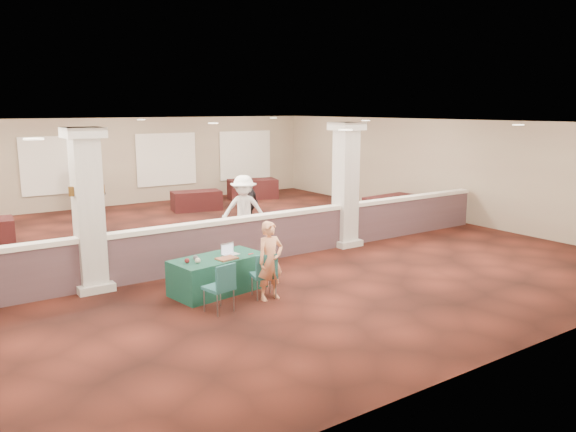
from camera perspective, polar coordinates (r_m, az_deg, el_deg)
ground at (r=14.47m, az=-7.30°, el=-3.39°), size 16.00×16.00×0.00m
wall_back at (r=21.55m, az=-17.22°, el=5.25°), size 16.00×0.04×3.20m
wall_front at (r=8.02m, az=19.62°, el=-3.87°), size 16.00×0.04×3.20m
wall_right at (r=19.13m, az=14.48°, el=4.73°), size 0.04×16.00×3.20m
ceiling at (r=14.02m, az=-7.62°, el=9.38°), size 16.00×16.00×0.02m
partition_wall at (r=13.05m, az=-4.34°, el=-2.34°), size 15.60×0.28×1.10m
column_left at (r=11.53m, az=-19.64°, el=0.70°), size 0.72×0.72×3.20m
column_right at (r=14.56m, az=5.88°, el=3.30°), size 0.72×0.72×3.20m
sconce_left at (r=11.40m, az=-21.11°, el=2.34°), size 0.12×0.12×0.18m
sconce_right at (r=11.54m, az=-18.41°, el=2.61°), size 0.12×0.12×0.18m
near_table at (r=11.14m, az=-7.13°, el=-5.90°), size 1.93×1.17×0.70m
conf_chair_main at (r=10.62m, az=-2.36°, el=-5.69°), size 0.54×0.54×0.88m
conf_chair_side at (r=9.96m, az=-6.76°, el=-6.86°), size 0.53×0.53×0.90m
woman at (r=10.52m, az=-1.81°, el=-4.56°), size 0.55×0.37×1.50m
far_table_front_center at (r=15.62m, az=-1.30°, el=-0.98°), size 1.79×1.21×0.66m
far_table_front_right at (r=18.41m, az=10.51°, el=0.82°), size 1.95×1.10×0.76m
far_table_back_center at (r=19.99m, az=-9.28°, el=1.55°), size 1.81×1.14×0.68m
far_table_back_right at (r=22.34m, az=-3.61°, el=2.76°), size 2.08×1.45×0.77m
attendee_b at (r=14.75m, az=-4.52°, el=0.59°), size 1.27×1.12×1.84m
attendee_c at (r=16.53m, az=-4.02°, el=1.23°), size 1.01×0.78×1.55m
attendee_d at (r=20.35m, az=-19.36°, el=2.90°), size 1.03×0.79×1.85m
laptop_base at (r=11.17m, az=-5.84°, el=-3.93°), size 0.34×0.27×0.02m
laptop_screen at (r=11.23m, az=-6.20°, el=-3.26°), size 0.31×0.06×0.21m
screen_glow at (r=11.22m, az=-6.18°, el=-3.34°), size 0.28×0.05×0.18m
knitting at (r=10.88m, az=-6.23°, el=-4.30°), size 0.42×0.34×0.03m
yarn_cream at (r=10.67m, az=-9.16°, el=-4.49°), size 0.10×0.10×0.10m
yarn_red at (r=10.71m, az=-10.23°, el=-4.49°), size 0.10×0.10×0.10m
yarn_grey at (r=10.89m, az=-9.37°, el=-4.19°), size 0.10×0.10×0.10m
scissors at (r=11.20m, az=-3.80°, el=-3.86°), size 0.12×0.05×0.01m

